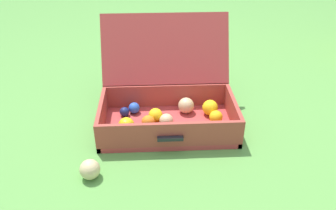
% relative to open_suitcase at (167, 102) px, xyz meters
% --- Properties ---
extents(ground_plane, '(16.00, 16.00, 0.00)m').
position_rel_open_suitcase_xyz_m(ground_plane, '(0.05, -0.10, -0.11)').
color(ground_plane, '#569342').
extents(open_suitcase, '(0.63, 0.54, 0.46)m').
position_rel_open_suitcase_xyz_m(open_suitcase, '(0.00, 0.00, 0.00)').
color(open_suitcase, '#B23838').
rests_on(open_suitcase, ground).
extents(stray_ball_on_grass, '(0.08, 0.08, 0.08)m').
position_rel_open_suitcase_xyz_m(stray_ball_on_grass, '(-0.32, -0.38, -0.07)').
color(stray_ball_on_grass, '#D1B784').
rests_on(stray_ball_on_grass, ground).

